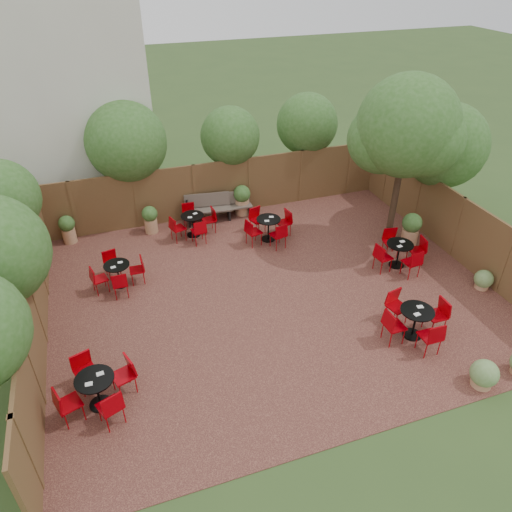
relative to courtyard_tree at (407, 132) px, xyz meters
name	(u,v)px	position (x,y,z in m)	size (l,w,h in m)	color
ground	(272,293)	(-4.47, -1.23, -3.75)	(80.00, 80.00, 0.00)	#354F23
courtyard_paving	(272,293)	(-4.47, -1.23, -3.74)	(12.00, 10.00, 0.02)	#3D1B19
fence_back	(223,188)	(-4.47, 3.77, -2.75)	(12.00, 0.08, 2.00)	brown
fence_left	(35,311)	(-10.47, -1.23, -2.75)	(0.08, 10.00, 2.00)	brown
fence_right	(457,227)	(1.53, -1.23, -2.75)	(0.08, 10.00, 2.00)	brown
neighbour_building	(69,91)	(-8.97, 6.77, 0.25)	(5.00, 4.00, 8.00)	beige
overhang_foliage	(201,172)	(-5.70, 1.49, -1.02)	(15.79, 10.65, 2.72)	#2D571C
courtyard_tree	(407,132)	(0.00, 0.00, 0.00)	(2.99, 2.93, 5.35)	black
park_bench_left	(208,207)	(-5.12, 3.40, -3.23)	(1.63, 0.71, 0.98)	brown
park_bench_right	(231,205)	(-4.30, 3.40, -3.27)	(1.47, 0.51, 0.90)	brown
bistro_tables	(260,275)	(-4.75, -0.93, -3.28)	(10.50, 8.20, 0.93)	black
planters	(245,217)	(-4.16, 2.20, -3.16)	(10.92, 4.41, 1.13)	#AF7D57
low_shrubs	(494,341)	(-0.29, -5.09, -3.43)	(3.08, 3.47, 0.67)	#AF7D57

